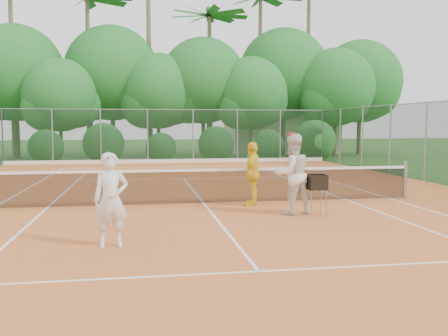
# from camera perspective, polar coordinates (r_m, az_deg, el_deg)

# --- Properties ---
(ground) EXTENTS (120.00, 120.00, 0.00)m
(ground) POSITION_cam_1_polar(r_m,az_deg,el_deg) (13.68, -2.30, -4.18)
(ground) COLOR #244D1B
(ground) RESTS_ON ground
(clay_court) EXTENTS (18.00, 36.00, 0.02)m
(clay_court) POSITION_cam_1_polar(r_m,az_deg,el_deg) (13.68, -2.30, -4.14)
(clay_court) COLOR #CD6C2F
(clay_court) RESTS_ON ground
(club_building) EXTENTS (8.00, 5.00, 3.00)m
(club_building) POSITION_cam_1_polar(r_m,az_deg,el_deg) (38.91, 6.44, 3.96)
(club_building) COLOR beige
(club_building) RESTS_ON ground
(tennis_net) EXTENTS (11.97, 0.10, 1.10)m
(tennis_net) POSITION_cam_1_polar(r_m,az_deg,el_deg) (13.61, -2.31, -1.97)
(tennis_net) COLOR gray
(tennis_net) RESTS_ON clay_court
(player_white) EXTENTS (0.66, 0.48, 1.68)m
(player_white) POSITION_cam_1_polar(r_m,az_deg,el_deg) (9.02, -12.81, -3.56)
(player_white) COLOR silver
(player_white) RESTS_ON clay_court
(player_center_grp) EXTENTS (1.08, 0.93, 1.97)m
(player_center_grp) POSITION_cam_1_polar(r_m,az_deg,el_deg) (12.08, 7.79, -0.69)
(player_center_grp) COLOR silver
(player_center_grp) RESTS_ON clay_court
(player_yellow) EXTENTS (0.76, 1.08, 1.70)m
(player_yellow) POSITION_cam_1_polar(r_m,az_deg,el_deg) (13.32, 3.30, -0.65)
(player_yellow) COLOR yellow
(player_yellow) RESTS_ON clay_court
(ball_hopper) EXTENTS (0.42, 0.42, 0.97)m
(ball_hopper) POSITION_cam_1_polar(r_m,az_deg,el_deg) (12.10, 10.52, -1.68)
(ball_hopper) COLOR gray
(ball_hopper) RESTS_ON clay_court
(stray_ball_a) EXTENTS (0.07, 0.07, 0.07)m
(stray_ball_a) POSITION_cam_1_polar(r_m,az_deg,el_deg) (24.72, -15.07, -0.11)
(stray_ball_a) COLOR #B9D732
(stray_ball_a) RESTS_ON clay_court
(stray_ball_b) EXTENTS (0.07, 0.07, 0.07)m
(stray_ball_b) POSITION_cam_1_polar(r_m,az_deg,el_deg) (25.79, -5.07, 0.24)
(stray_ball_b) COLOR yellow
(stray_ball_b) RESTS_ON clay_court
(stray_ball_c) EXTENTS (0.07, 0.07, 0.07)m
(stray_ball_c) POSITION_cam_1_polar(r_m,az_deg,el_deg) (22.71, -1.35, -0.38)
(stray_ball_c) COLOR #BBDE33
(stray_ball_c) RESTS_ON clay_court
(court_markings) EXTENTS (11.03, 23.83, 0.01)m
(court_markings) POSITION_cam_1_polar(r_m,az_deg,el_deg) (13.68, -2.30, -4.09)
(court_markings) COLOR white
(court_markings) RESTS_ON clay_court
(fence_back) EXTENTS (18.07, 0.07, 3.00)m
(fence_back) POSITION_cam_1_polar(r_m,az_deg,el_deg) (28.46, -6.13, 3.64)
(fence_back) COLOR #19381E
(fence_back) RESTS_ON clay_court
(tropical_treeline) EXTENTS (32.10, 8.49, 15.03)m
(tropical_treeline) POSITION_cam_1_polar(r_m,az_deg,el_deg) (33.90, -4.27, 9.95)
(tropical_treeline) COLOR brown
(tropical_treeline) RESTS_ON ground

